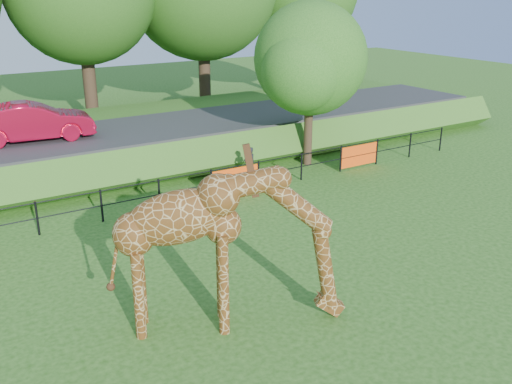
% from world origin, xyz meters
% --- Properties ---
extents(ground, '(90.00, 90.00, 0.00)m').
position_xyz_m(ground, '(0.00, 0.00, 0.00)').
color(ground, '#265214').
rests_on(ground, ground).
extents(giraffe, '(5.13, 3.07, 3.72)m').
position_xyz_m(giraffe, '(-1.43, 0.61, 1.86)').
color(giraffe, '#5C3412').
rests_on(giraffe, ground).
extents(perimeter_fence, '(28.07, 0.10, 1.10)m').
position_xyz_m(perimeter_fence, '(0.00, 8.00, 0.55)').
color(perimeter_fence, black).
rests_on(perimeter_fence, ground).
extents(embankment, '(40.00, 9.00, 1.30)m').
position_xyz_m(embankment, '(0.00, 15.50, 0.65)').
color(embankment, '#265214').
rests_on(embankment, ground).
extents(road, '(40.00, 5.00, 0.12)m').
position_xyz_m(road, '(0.00, 14.00, 1.36)').
color(road, '#333335').
rests_on(road, embankment).
extents(car_red, '(4.78, 2.13, 1.52)m').
position_xyz_m(car_red, '(-2.63, 14.22, 2.18)').
color(car_red, '#B10C2C').
rests_on(car_red, road).
extents(visitor, '(0.56, 0.41, 1.43)m').
position_xyz_m(visitor, '(4.11, 8.84, 0.71)').
color(visitor, black).
rests_on(visitor, ground).
extents(tree_east, '(5.40, 4.71, 6.76)m').
position_xyz_m(tree_east, '(7.60, 9.63, 4.28)').
color(tree_east, '#2F1F15').
rests_on(tree_east, ground).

